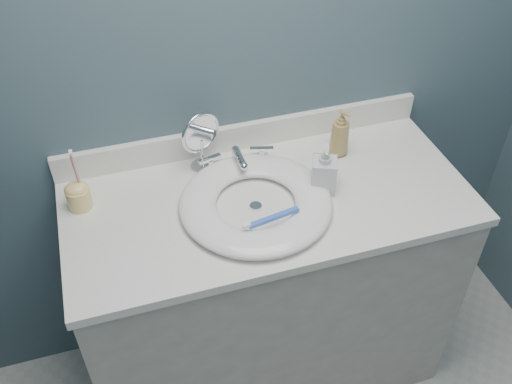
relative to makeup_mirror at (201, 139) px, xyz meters
name	(u,v)px	position (x,y,z in m)	size (l,w,h in m)	color
back_wall	(241,58)	(0.15, 0.08, 0.21)	(2.20, 0.02, 2.40)	#455F68
vanity_cabinet	(267,293)	(0.15, -0.20, -0.57)	(1.20, 0.55, 0.85)	#BCB5AC
countertop	(269,201)	(0.15, -0.20, -0.13)	(1.22, 0.57, 0.03)	white
backsplash	(244,136)	(0.15, 0.07, -0.07)	(1.22, 0.02, 0.09)	white
basin	(256,203)	(0.10, -0.23, -0.09)	(0.45, 0.45, 0.04)	white
drain	(256,206)	(0.10, -0.23, -0.11)	(0.04, 0.04, 0.01)	silver
faucet	(237,160)	(0.10, -0.03, -0.08)	(0.25, 0.13, 0.07)	silver
makeup_mirror	(201,139)	(0.00, 0.00, 0.00)	(0.13, 0.08, 0.20)	silver
soap_bottle_amber	(340,133)	(0.44, -0.06, -0.03)	(0.06, 0.06, 0.16)	#A6874B
soap_bottle_clear	(324,168)	(0.32, -0.21, -0.03)	(0.07, 0.07, 0.16)	silver
toothbrush_holder	(78,194)	(-0.38, -0.07, -0.06)	(0.07, 0.07, 0.20)	#FEDA7F
toothbrush_lying	(272,218)	(0.12, -0.33, -0.07)	(0.17, 0.04, 0.02)	blue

